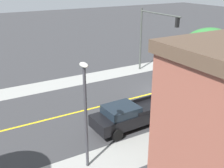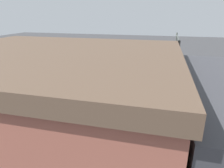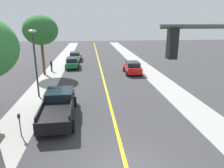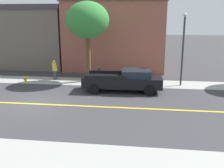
{
  "view_description": "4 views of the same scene",
  "coord_description": "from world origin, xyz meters",
  "px_view_note": "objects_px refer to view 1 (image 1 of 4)",
  "views": [
    {
      "loc": [
        -18.19,
        15.95,
        9.93
      ],
      "look_at": [
        -0.99,
        5.9,
        2.19
      ],
      "focal_mm": 44.4,
      "sensor_mm": 36.0,
      "label": 1
    },
    {
      "loc": [
        -22.32,
        -0.59,
        9.25
      ],
      "look_at": [
        -2.22,
        4.6,
        1.94
      ],
      "focal_mm": 32.24,
      "sensor_mm": 36.0,
      "label": 2
    },
    {
      "loc": [
        -1.58,
        -8.16,
        6.66
      ],
      "look_at": [
        0.12,
        7.55,
        1.93
      ],
      "focal_mm": 33.29,
      "sensor_mm": 36.0,
      "label": 3
    },
    {
      "loc": [
        16.34,
        7.6,
        5.84
      ],
      "look_at": [
        0.58,
        5.57,
        1.73
      ],
      "focal_mm": 42.5,
      "sensor_mm": 36.0,
      "label": 4
    }
  ],
  "objects_px": {
    "parking_meter": "(177,117)",
    "traffic_light_mast": "(151,31)",
    "street_tree_left_near": "(209,55)",
    "black_pickup_truck": "(132,114)",
    "street_lamp": "(85,105)"
  },
  "relations": [
    {
      "from": "traffic_light_mast",
      "to": "street_tree_left_near",
      "type": "bearing_deg",
      "value": -21.59
    },
    {
      "from": "traffic_light_mast",
      "to": "black_pickup_truck",
      "type": "distance_m",
      "value": 12.34
    },
    {
      "from": "black_pickup_truck",
      "to": "street_lamp",
      "type": "bearing_deg",
      "value": 26.27
    },
    {
      "from": "traffic_light_mast",
      "to": "street_lamp",
      "type": "relative_size",
      "value": 1.13
    },
    {
      "from": "traffic_light_mast",
      "to": "parking_meter",
      "type": "bearing_deg",
      "value": -28.65
    },
    {
      "from": "traffic_light_mast",
      "to": "black_pickup_truck",
      "type": "relative_size",
      "value": 1.1
    },
    {
      "from": "street_lamp",
      "to": "street_tree_left_near",
      "type": "bearing_deg",
      "value": -93.75
    },
    {
      "from": "street_lamp",
      "to": "black_pickup_truck",
      "type": "distance_m",
      "value": 5.99
    },
    {
      "from": "street_lamp",
      "to": "parking_meter",
      "type": "bearing_deg",
      "value": -85.92
    },
    {
      "from": "parking_meter",
      "to": "traffic_light_mast",
      "type": "bearing_deg",
      "value": -28.65
    },
    {
      "from": "parking_meter",
      "to": "black_pickup_truck",
      "type": "height_order",
      "value": "black_pickup_truck"
    },
    {
      "from": "street_tree_left_near",
      "to": "street_lamp",
      "type": "height_order",
      "value": "street_tree_left_near"
    },
    {
      "from": "street_lamp",
      "to": "black_pickup_truck",
      "type": "height_order",
      "value": "street_lamp"
    },
    {
      "from": "black_pickup_truck",
      "to": "traffic_light_mast",
      "type": "bearing_deg",
      "value": -135.26
    },
    {
      "from": "street_tree_left_near",
      "to": "parking_meter",
      "type": "distance_m",
      "value": 4.74
    }
  ]
}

